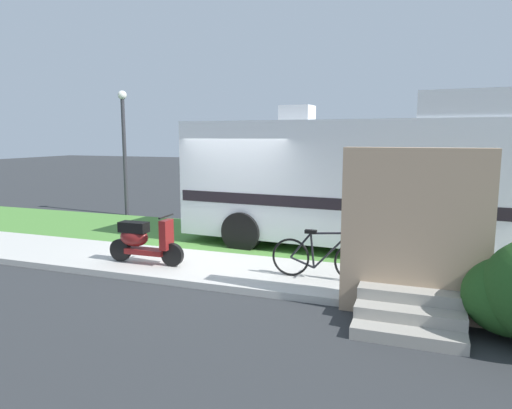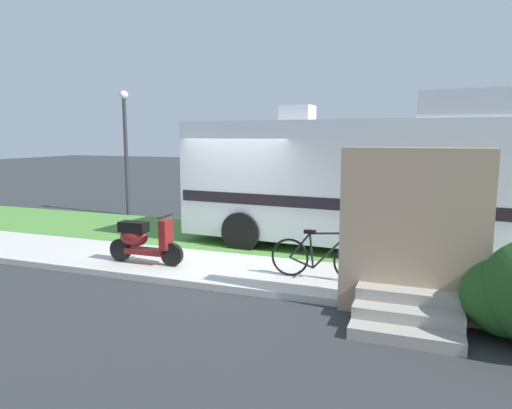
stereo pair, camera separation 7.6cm
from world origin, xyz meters
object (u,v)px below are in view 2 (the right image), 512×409
Objects in this scene: motorhome_rv at (346,179)px; bottle_spare at (470,293)px; scooter at (143,240)px; pickup_truck_far at (485,180)px; bottle_green at (447,276)px; pickup_truck_near at (505,193)px; bicycle at (321,258)px; street_lamp_post at (126,140)px.

bottle_spare is at bearing -51.17° from motorhome_rv.
pickup_truck_far reaches higher than scooter.
bottle_spare is (0.28, -0.85, 0.00)m from bottle_green.
pickup_truck_near is at bearing 79.45° from bottle_spare.
pickup_truck_near is 7.76m from bottle_spare.
pickup_truck_near is at bearing -87.57° from pickup_truck_far.
bicycle is 11.74m from pickup_truck_far.
scooter is at bearing -176.56° from bicycle.
bottle_spare is (2.39, -2.97, -1.38)m from motorhome_rv.
motorhome_rv reaches higher than bottle_spare.
pickup_truck_near is 20.65× the size of bottle_green.
pickup_truck_far is 1.41× the size of street_lamp_post.
bicycle is at bearing 173.92° from bottle_spare.
scooter reaches higher than bicycle.
bottle_spare is at bearing -6.08° from bicycle.
bottle_green is (2.11, -2.12, -1.38)m from motorhome_rv.
scooter is 0.28× the size of pickup_truck_far.
pickup_truck_near is 0.91× the size of pickup_truck_far.
scooter is (-3.36, -2.93, -1.03)m from motorhome_rv.
street_lamp_post reaches higher than motorhome_rv.
bottle_green is (-1.54, -10.57, -0.72)m from pickup_truck_far.
pickup_truck_far is (-0.16, 3.82, 0.03)m from pickup_truck_near.
bottle_spare is (-1.25, -11.42, -0.72)m from pickup_truck_far.
motorhome_rv is at bearing 41.11° from scooter.
pickup_truck_far is at bearing 72.27° from bicycle.
motorhome_rv is at bearing -129.46° from pickup_truck_near.
motorhome_rv reaches higher than pickup_truck_far.
scooter is 5.55m from bottle_green.
street_lamp_post reaches higher than pickup_truck_far.
scooter is at bearing -171.58° from bottle_green.
scooter is 5.77m from bottle_spare.
scooter is 6.41× the size of bottle_green.
bottle_spare is 11.27m from street_lamp_post.
scooter is at bearing -51.71° from street_lamp_post.
pickup_truck_far is (3.65, 8.45, -0.66)m from motorhome_rv.
bicycle is 2.14m from bottle_green.
motorhome_rv is at bearing 91.56° from bicycle.
bottle_green is at bearing -45.16° from motorhome_rv.
pickup_truck_far is at bearing 83.74° from bottle_spare.
bottle_green is at bearing 108.35° from bottle_spare.
scooter is 3.44m from bicycle.
pickup_truck_far is at bearing 81.74° from bottle_green.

